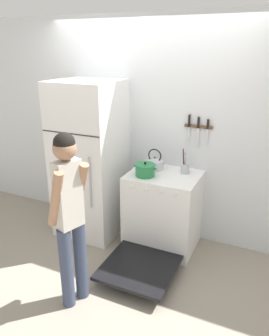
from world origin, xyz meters
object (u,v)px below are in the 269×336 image
Objects in this scene: refrigerator at (90,160)px; dutch_oven_pot at (145,170)px; utensil_jar at (185,168)px; person at (70,212)px; tea_kettle at (155,163)px; stove_range at (162,212)px.

dutch_oven_pot is at bearing -6.39° from refrigerator.
person reaches higher than utensil_jar.
tea_kettle is (0.01, 0.25, -0.00)m from dutch_oven_pot.
person is (-0.24, -1.32, -0.04)m from tea_kettle.
person is (-0.23, -1.07, -0.05)m from dutch_oven_pot.
refrigerator is 0.79m from tea_kettle.
utensil_jar is at bearing 34.78° from dutch_oven_pot.
refrigerator is 1.17× the size of person.
person is (-0.40, -1.16, 0.47)m from stove_range.
utensil_jar reaches higher than stove_range.
dutch_oven_pot is (0.75, -0.08, 0.03)m from refrigerator.
person is at bearing -100.38° from tea_kettle.
refrigerator reaches higher than utensil_jar.
person is at bearing -65.47° from refrigerator.
tea_kettle is at bearing 134.65° from stove_range.
utensil_jar is 0.17× the size of person.
tea_kettle is (-0.16, 0.16, 0.51)m from stove_range.
utensil_jar is (0.19, 0.17, 0.51)m from stove_range.
stove_range is 0.83× the size of person.
refrigerator is 0.76m from dutch_oven_pot.
refrigerator reaches higher than dutch_oven_pot.
tea_kettle is (0.77, 0.16, 0.02)m from refrigerator.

